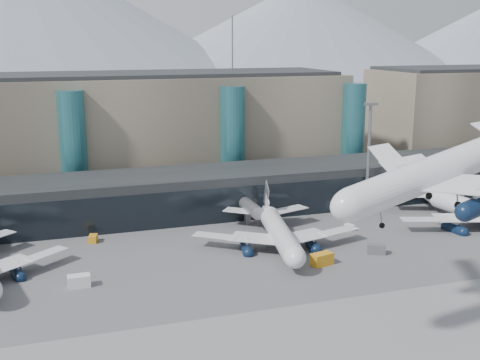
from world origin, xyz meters
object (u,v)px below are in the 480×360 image
veh_a (79,281)px  veh_b (93,239)px  veh_g (350,227)px  hero_jet (455,158)px  lightmast_mid (369,151)px  veh_d (345,213)px  jet_parked_right (468,203)px  veh_h (322,259)px  jet_parked_mid (277,224)px  veh_c (376,249)px

veh_a → veh_b: veh_a is taller
veh_g → hero_jet: bearing=-28.9°
lightmast_mid → veh_d: size_ratio=9.39×
jet_parked_right → veh_g: (-27.11, 3.27, -3.97)m
veh_d → veh_h: bearing=169.9°
lightmast_mid → veh_g: size_ratio=11.71×
hero_jet → veh_g: size_ratio=16.82×
jet_parked_mid → jet_parked_right: 45.20m
veh_c → veh_d: veh_c is taller
jet_parked_right → veh_c: 31.48m
jet_parked_right → veh_a: jet_parked_right is taller
hero_jet → veh_b: hero_jet is taller
veh_g → veh_h: bearing=-56.9°
jet_parked_mid → veh_b: size_ratio=13.93×
hero_jet → veh_d: 62.68m
lightmast_mid → veh_c: lightmast_mid is taller
hero_jet → jet_parked_mid: size_ratio=1.05×
veh_a → jet_parked_right: bearing=6.1°
veh_c → hero_jet: bearing=-78.2°
veh_d → jet_parked_right: bearing=-94.4°
hero_jet → jet_parked_right: bearing=40.3°
lightmast_mid → jet_parked_mid: size_ratio=0.73×
jet_parked_right → veh_c: jet_parked_right is taller
lightmast_mid → veh_h: lightmast_mid is taller
veh_g → veh_h: 21.99m
jet_parked_mid → jet_parked_right: (45.20, 0.38, 0.32)m
hero_jet → veh_b: 73.44m
veh_b → veh_h: 46.02m
jet_parked_mid → veh_a: (-38.65, -9.50, -3.27)m
veh_b → veh_h: bearing=-110.2°
lightmast_mid → veh_d: lightmast_mid is taller
veh_c → veh_b: bearing=-177.8°
veh_c → veh_g: bearing=109.0°
jet_parked_mid → veh_a: bearing=114.2°
jet_parked_right → veh_d: jet_parked_right is taller
veh_b → veh_c: 55.82m
veh_a → veh_c: size_ratio=1.08×
jet_parked_mid → veh_b: (-34.62, 12.68, -3.56)m
veh_a → lightmast_mid: bearing=19.9°
jet_parked_right → veh_a: bearing=89.0°
lightmast_mid → veh_a: bearing=-159.4°
veh_b → veh_g: veh_b is taller
jet_parked_right → veh_b: 80.85m
hero_jet → veh_g: bearing=68.7°
jet_parked_right → veh_b: size_ratio=14.89×
veh_b → lightmast_mid: bearing=-73.5°
jet_parked_right → veh_b: jet_parked_right is taller
jet_parked_right → veh_h: 43.78m
jet_parked_right → veh_d: bearing=52.8°
hero_jet → jet_parked_mid: bearing=91.6°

